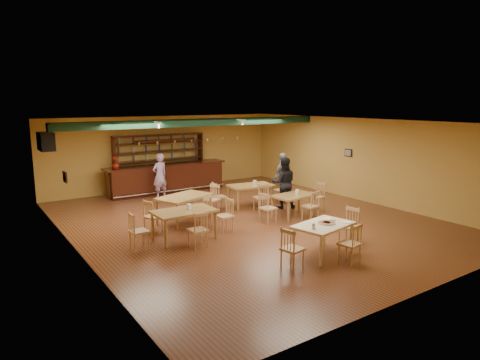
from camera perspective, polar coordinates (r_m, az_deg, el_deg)
floor at (r=13.15m, az=0.91°, el=-5.40°), size 12.00×12.00×0.00m
ceiling_beam at (r=15.04m, az=-5.21°, el=7.68°), size 10.00×0.30×0.25m
track_rail_left at (r=14.82m, az=-12.52°, el=7.70°), size 0.05×2.50×0.05m
track_rail_right at (r=16.27m, az=-1.88°, el=8.18°), size 0.05×2.50×0.05m
ac_unit at (r=14.83m, az=-24.46°, el=4.72°), size 0.34×0.70×0.48m
picture_left at (r=11.76m, az=-22.38°, el=0.37°), size 0.04×0.34×0.28m
picture_right at (r=16.45m, az=14.29°, el=3.55°), size 0.04×0.34×0.28m
bar_counter at (r=17.27m, az=-9.75°, el=0.24°), size 4.95×0.85×1.13m
back_bar_hutch at (r=17.75m, az=-10.65°, el=2.36°), size 3.83×0.40×2.28m
poinsettia at (r=16.43m, az=-16.29°, el=2.26°), size 0.33×0.33×0.47m
dining_table_a at (r=12.95m, az=-7.42°, el=-3.87°), size 1.86×1.47×0.81m
dining_table_b at (r=14.80m, az=1.47°, el=-2.08°), size 1.61×1.09×0.75m
dining_table_c at (r=11.35m, az=-7.45°, el=-6.00°), size 1.61×0.98×0.80m
dining_table_d at (r=13.63m, az=7.21°, el=-3.39°), size 1.49×1.01×0.70m
near_table at (r=10.35m, az=11.02°, el=-7.84°), size 1.59×1.19×0.77m
pizza_tray at (r=10.31m, az=11.50°, el=-5.66°), size 0.55×0.55×0.01m
parmesan_shaker at (r=9.81m, az=9.82°, el=-6.16°), size 0.09×0.09×0.11m
napkin_stack at (r=10.62m, az=11.69°, el=-5.15°), size 0.25×0.24×0.03m
pizza_server at (r=10.44m, az=11.90°, el=-5.41°), size 0.32×0.11×0.00m
side_plate at (r=10.50m, az=14.08°, el=-5.48°), size 0.26×0.26×0.01m
patron_bar at (r=16.22m, az=-10.68°, el=0.55°), size 0.69×0.53×1.69m
patron_right_a at (r=14.56m, az=5.87°, el=-0.38°), size 1.06×1.00×1.73m
patron_right_b at (r=15.77m, az=5.78°, el=0.49°), size 1.10×0.69×1.74m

